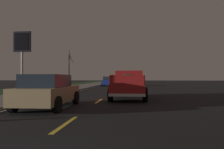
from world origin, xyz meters
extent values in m
plane|color=black|center=(27.00, 0.00, 0.00)|extent=(144.00, 144.00, 0.00)
cube|color=slate|center=(27.00, 5.70, 0.06)|extent=(108.00, 4.00, 0.12)
cube|color=#1E3819|center=(27.00, 10.70, 0.00)|extent=(108.00, 6.00, 0.01)
cube|color=yellow|center=(4.46, 0.00, 0.00)|extent=(2.40, 0.14, 0.01)
cube|color=yellow|center=(10.91, 0.00, 0.00)|extent=(2.40, 0.14, 0.01)
cube|color=yellow|center=(17.41, 0.00, 0.00)|extent=(2.40, 0.14, 0.01)
cube|color=yellow|center=(23.89, 0.00, 0.00)|extent=(2.40, 0.14, 0.01)
cube|color=yellow|center=(30.16, 0.00, 0.00)|extent=(2.40, 0.14, 0.01)
cube|color=yellow|center=(36.29, 0.00, 0.00)|extent=(2.40, 0.14, 0.01)
cube|color=yellow|center=(41.89, 0.00, 0.00)|extent=(2.40, 0.14, 0.01)
cube|color=yellow|center=(48.10, 0.00, 0.00)|extent=(2.40, 0.14, 0.01)
cube|color=yellow|center=(54.93, 0.00, 0.00)|extent=(2.40, 0.14, 0.01)
cube|color=yellow|center=(60.49, 0.00, 0.00)|extent=(2.40, 0.14, 0.01)
cube|color=yellow|center=(65.74, 0.00, 0.00)|extent=(2.40, 0.14, 0.01)
cube|color=yellow|center=(72.11, 0.00, 0.00)|extent=(2.40, 0.14, 0.01)
cube|color=yellow|center=(77.96, 0.00, 0.00)|extent=(2.40, 0.14, 0.01)
cube|color=silver|center=(27.00, 3.40, 0.00)|extent=(108.00, 0.14, 0.01)
cube|color=maroon|center=(12.49, -1.75, 0.67)|extent=(5.44, 2.11, 0.60)
cube|color=maroon|center=(13.68, -1.77, 1.42)|extent=(2.20, 1.88, 0.90)
cube|color=#1E2833|center=(12.63, -1.75, 1.47)|extent=(0.07, 1.44, 0.50)
cube|color=maroon|center=(11.43, -0.79, 1.25)|extent=(3.02, 0.14, 0.56)
cube|color=maroon|center=(11.39, -2.67, 1.25)|extent=(3.02, 0.14, 0.56)
cube|color=maroon|center=(9.83, -1.70, 1.25)|extent=(0.12, 1.88, 0.56)
cube|color=silver|center=(9.83, -1.70, 0.45)|extent=(0.16, 2.00, 0.16)
cube|color=red|center=(9.86, -0.90, 1.45)|extent=(0.06, 0.14, 0.20)
cube|color=red|center=(9.83, -2.50, 1.45)|extent=(0.06, 0.14, 0.20)
ellipsoid|color=#193823|center=(11.41, -1.73, 1.29)|extent=(2.62, 1.57, 0.64)
sphere|color=silver|center=(11.92, -1.38, 1.15)|extent=(0.40, 0.40, 0.40)
sphere|color=beige|center=(10.81, -2.02, 1.13)|extent=(0.34, 0.34, 0.34)
cylinder|color=black|center=(14.29, -0.79, 0.42)|extent=(0.84, 0.28, 0.84)
cylinder|color=black|center=(14.25, -2.79, 0.42)|extent=(0.84, 0.28, 0.84)
cylinder|color=black|center=(10.73, -0.71, 0.42)|extent=(0.84, 0.28, 0.84)
cylinder|color=black|center=(10.69, -2.71, 0.42)|extent=(0.84, 0.28, 0.84)
cube|color=navy|center=(33.15, 1.89, 0.63)|extent=(4.43, 1.88, 0.70)
cube|color=#1E2833|center=(32.90, 1.88, 1.26)|extent=(2.49, 1.63, 0.56)
cylinder|color=black|center=(34.63, 2.82, 0.34)|extent=(0.68, 0.22, 0.68)
cylinder|color=black|center=(34.66, 1.02, 0.34)|extent=(0.68, 0.22, 0.68)
cylinder|color=black|center=(31.64, 2.76, 0.34)|extent=(0.68, 0.22, 0.68)
cylinder|color=black|center=(31.67, 0.96, 0.34)|extent=(0.68, 0.22, 0.68)
cube|color=red|center=(31.00, 1.85, 0.68)|extent=(0.11, 1.51, 0.10)
cube|color=#9E845B|center=(7.83, 1.87, 0.63)|extent=(4.43, 1.87, 0.70)
cube|color=#1E2833|center=(7.58, 1.86, 1.26)|extent=(2.49, 1.63, 0.56)
cylinder|color=black|center=(9.31, 2.79, 0.34)|extent=(0.68, 0.22, 0.68)
cylinder|color=black|center=(9.34, 0.99, 0.34)|extent=(0.68, 0.22, 0.68)
cylinder|color=black|center=(6.32, 2.74, 0.34)|extent=(0.68, 0.22, 0.68)
cylinder|color=black|center=(6.35, 0.94, 0.34)|extent=(0.68, 0.22, 0.68)
cube|color=red|center=(5.68, 1.83, 0.68)|extent=(0.11, 1.51, 0.10)
cylinder|color=#99999E|center=(20.32, 9.85, 3.18)|extent=(0.24, 0.24, 6.36)
cube|color=black|center=(20.32, 9.85, 5.26)|extent=(0.24, 1.90, 2.20)
cube|color=black|center=(20.19, 9.85, 5.26)|extent=(0.04, 1.60, 1.87)
cylinder|color=#423323|center=(38.92, 10.31, 2.94)|extent=(0.28, 0.28, 5.87)
cylinder|color=#423323|center=(39.24, 9.98, 5.01)|extent=(0.72, 0.78, 1.43)
cylinder|color=#423323|center=(38.43, 10.12, 4.27)|extent=(1.04, 0.52, 1.21)
cylinder|color=#423323|center=(39.34, 10.23, 5.94)|extent=(0.93, 0.27, 1.62)
camera|label=1|loc=(-1.94, -2.03, 1.41)|focal=34.80mm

